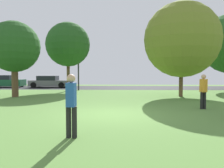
% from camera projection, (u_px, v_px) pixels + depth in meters
% --- Properties ---
extents(ground_plane, '(44.00, 44.00, 0.00)m').
position_uv_depth(ground_plane, '(110.00, 114.00, 9.40)').
color(ground_plane, '#547F38').
extents(road_strip, '(44.00, 6.40, 0.01)m').
position_uv_depth(road_strip, '(116.00, 88.00, 25.36)').
color(road_strip, '#28282B').
rests_on(road_strip, ground_plane).
extents(oak_tree_left, '(3.62, 3.62, 5.40)m').
position_uv_depth(oak_tree_left, '(14.00, 47.00, 15.77)').
color(oak_tree_left, brown).
rests_on(oak_tree_left, ground_plane).
extents(birch_tree_lone, '(4.12, 4.12, 6.42)m').
position_uv_depth(birch_tree_lone, '(68.00, 45.00, 20.70)').
color(birch_tree_lone, brown).
rests_on(birch_tree_lone, ground_plane).
extents(maple_tree_far, '(5.43, 5.43, 6.82)m').
position_uv_depth(maple_tree_far, '(182.00, 40.00, 15.97)').
color(maple_tree_far, brown).
rests_on(maple_tree_far, ground_plane).
extents(person_thrower, '(0.30, 0.37, 1.67)m').
position_uv_depth(person_thrower, '(203.00, 90.00, 10.62)').
color(person_thrower, black).
rests_on(person_thrower, ground_plane).
extents(person_bystander, '(0.30, 0.33, 1.73)m').
position_uv_depth(person_bystander, '(71.00, 103.00, 5.96)').
color(person_bystander, black).
rests_on(person_bystander, ground_plane).
extents(parked_car_green, '(4.05, 2.04, 1.42)m').
position_uv_depth(parked_car_green, '(6.00, 82.00, 26.16)').
color(parked_car_green, '#195633').
rests_on(parked_car_green, ground_plane).
extents(parked_car_grey, '(4.52, 2.07, 1.35)m').
position_uv_depth(parked_car_grey, '(49.00, 82.00, 25.77)').
color(parked_car_grey, slate).
rests_on(parked_car_grey, ground_plane).
extents(street_lamp_post, '(0.14, 0.14, 4.50)m').
position_uv_depth(street_lamp_post, '(78.00, 67.00, 21.57)').
color(street_lamp_post, '#2D2D33').
rests_on(street_lamp_post, ground_plane).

